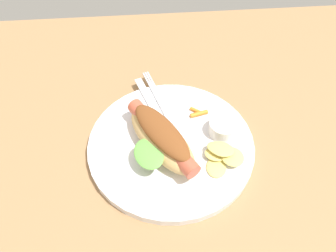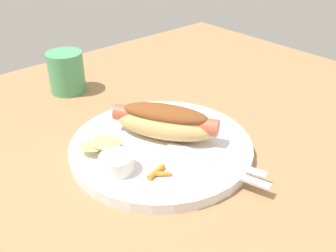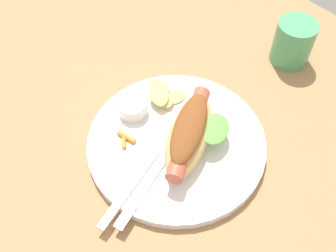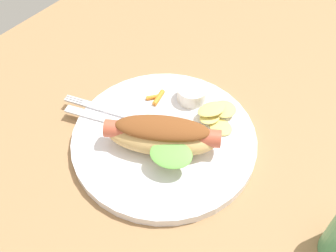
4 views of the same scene
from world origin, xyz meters
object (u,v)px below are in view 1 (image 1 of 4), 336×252
object	(u,v)px
plate	(171,144)
knife	(152,105)
sauce_ramekin	(223,128)
carrot_garnish	(198,113)
chips_pile	(222,155)
hot_dog	(161,137)
fork	(159,98)

from	to	relation	value
plate	knife	xyz separation A→B (cm)	(2.77, -8.71, 0.98)
sauce_ramekin	carrot_garnish	bearing A→B (deg)	-51.45
knife	chips_pile	xyz separation A→B (cm)	(-10.57, 12.95, 0.95)
chips_pile	carrot_garnish	bearing A→B (deg)	-77.27
knife	carrot_garnish	xyz separation A→B (cm)	(-8.29, 2.86, 0.20)
hot_dog	sauce_ramekin	size ratio (longest dim) A/B	3.48
knife	carrot_garnish	bearing A→B (deg)	-127.71
carrot_garnish	fork	bearing A→B (deg)	-33.51
plate	fork	size ratio (longest dim) A/B	1.96
knife	fork	bearing A→B (deg)	-56.67
hot_dog	chips_pile	distance (cm)	10.14
hot_dog	plate	bearing A→B (deg)	-88.90
sauce_ramekin	fork	xyz separation A→B (cm)	(10.55, -9.12, -1.02)
hot_dog	carrot_garnish	size ratio (longest dim) A/B	5.00
plate	hot_dog	distance (cm)	4.10
chips_pile	carrot_garnish	xyz separation A→B (cm)	(2.28, -10.09, -0.75)
plate	hot_dog	xyz separation A→B (cm)	(1.69, 1.04, 3.58)
plate	sauce_ramekin	size ratio (longest dim) A/B	5.83
chips_pile	fork	bearing A→B (deg)	-57.88
fork	chips_pile	xyz separation A→B (cm)	(-9.22, 14.68, 0.93)
fork	carrot_garnish	bearing A→B (deg)	-140.35
plate	fork	bearing A→B (deg)	-82.27
sauce_ramekin	knife	size ratio (longest dim) A/B	0.32
hot_dog	knife	distance (cm)	10.16
sauce_ramekin	fork	size ratio (longest dim) A/B	0.34
plate	chips_pile	bearing A→B (deg)	151.51
sauce_ramekin	chips_pile	world-z (taller)	sauce_ramekin
chips_pile	hot_dog	bearing A→B (deg)	-18.57
sauce_ramekin	knife	bearing A→B (deg)	-31.83
chips_pile	plate	bearing A→B (deg)	-28.49
hot_dog	chips_pile	world-z (taller)	hot_dog
fork	plate	bearing A→B (deg)	170.90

